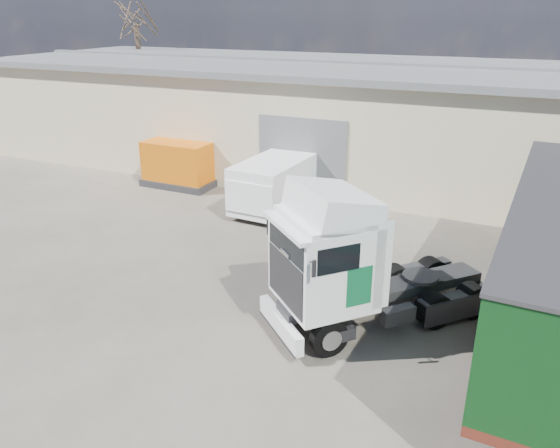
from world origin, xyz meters
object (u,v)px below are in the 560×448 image
at_px(bare_tree, 135,8).
at_px(tractor_unit, 350,268).
at_px(panel_van, 278,183).
at_px(orange_skip, 180,166).

xyz_separation_m(bare_tree, tractor_unit, (21.04, -19.19, -6.23)).
bearing_deg(panel_van, tractor_unit, -50.80).
bearing_deg(tractor_unit, panel_van, 168.65).
bearing_deg(tractor_unit, orange_skip, -175.33).
relative_size(bare_tree, orange_skip, 2.79).
height_order(bare_tree, tractor_unit, bare_tree).
relative_size(tractor_unit, orange_skip, 1.70).
bearing_deg(panel_van, bare_tree, 146.96).
bearing_deg(orange_skip, tractor_unit, -36.81).
bearing_deg(bare_tree, orange_skip, -46.32).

